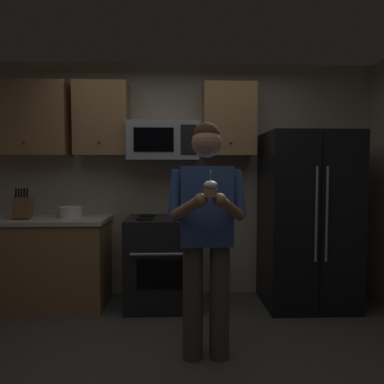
# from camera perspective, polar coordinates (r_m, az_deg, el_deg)

# --- Properties ---
(ground_plane) EXTENTS (6.00, 6.00, 0.00)m
(ground_plane) POSITION_cam_1_polar(r_m,az_deg,el_deg) (2.73, -2.26, -27.60)
(ground_plane) COLOR #474442
(wall_back) EXTENTS (4.40, 0.10, 2.60)m
(wall_back) POSITION_cam_1_polar(r_m,az_deg,el_deg) (4.09, -2.27, 1.88)
(wall_back) COLOR #B7AD99
(wall_back) RESTS_ON ground
(oven_range) EXTENTS (0.76, 0.70, 0.93)m
(oven_range) POSITION_cam_1_polar(r_m,az_deg,el_deg) (3.82, -4.54, -10.94)
(oven_range) COLOR black
(oven_range) RESTS_ON ground
(microwave) EXTENTS (0.74, 0.41, 0.40)m
(microwave) POSITION_cam_1_polar(r_m,az_deg,el_deg) (3.84, -4.56, 8.06)
(microwave) COLOR #9EA0A5
(refrigerator) EXTENTS (0.90, 0.75, 1.80)m
(refrigerator) POSITION_cam_1_polar(r_m,az_deg,el_deg) (3.93, 17.87, -4.18)
(refrigerator) COLOR black
(refrigerator) RESTS_ON ground
(cabinet_row_upper) EXTENTS (2.78, 0.36, 0.76)m
(cabinet_row_upper) POSITION_cam_1_polar(r_m,az_deg,el_deg) (3.98, -13.01, 11.15)
(cabinet_row_upper) COLOR #9E7247
(counter_left) EXTENTS (1.44, 0.66, 0.92)m
(counter_left) POSITION_cam_1_polar(r_m,az_deg,el_deg) (4.10, -23.29, -10.20)
(counter_left) COLOR #9E7247
(counter_left) RESTS_ON ground
(knife_block) EXTENTS (0.16, 0.15, 0.32)m
(knife_block) POSITION_cam_1_polar(r_m,az_deg,el_deg) (4.01, -25.36, -2.24)
(knife_block) COLOR brown
(knife_block) RESTS_ON counter_left
(bowl_large_white) EXTENTS (0.25, 0.25, 0.12)m
(bowl_large_white) POSITION_cam_1_polar(r_m,az_deg,el_deg) (3.94, -18.78, -2.99)
(bowl_large_white) COLOR white
(bowl_large_white) RESTS_ON counter_left
(person) EXTENTS (0.60, 0.48, 1.76)m
(person) POSITION_cam_1_polar(r_m,az_deg,el_deg) (2.64, 2.31, -5.53)
(person) COLOR #4C4742
(person) RESTS_ON ground
(cupcake) EXTENTS (0.09, 0.09, 0.17)m
(cupcake) POSITION_cam_1_polar(r_m,az_deg,el_deg) (2.29, 2.98, 0.56)
(cupcake) COLOR #A87F56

